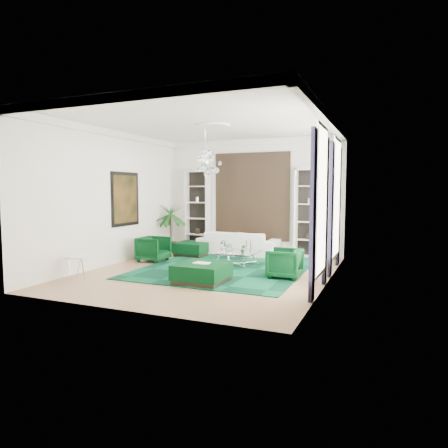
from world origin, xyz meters
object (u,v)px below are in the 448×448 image
at_px(coffee_table, 236,259).
at_px(armchair_right, 285,263).
at_px(sofa, 238,243).
at_px(armchair_left, 153,249).
at_px(side_table, 77,268).
at_px(ottoman_side, 192,249).
at_px(palm, 171,221).
at_px(ottoman_front, 202,273).

bearing_deg(coffee_table, armchair_right, -29.59).
distance_m(sofa, armchair_left, 2.84).
bearing_deg(sofa, side_table, 64.88).
xyz_separation_m(ottoman_side, palm, (-1.06, 0.44, 0.85)).
height_order(sofa, coffee_table, sofa).
height_order(armchair_right, ottoman_side, armchair_right).
distance_m(armchair_left, armchair_right, 4.21).
distance_m(sofa, armchair_right, 3.59).
bearing_deg(armchair_left, ottoman_front, -126.78).
bearing_deg(coffee_table, ottoman_front, -90.66).
relative_size(armchair_left, coffee_table, 0.67).
relative_size(coffee_table, palm, 0.57).
xyz_separation_m(armchair_left, palm, (-0.47, 1.81, 0.70)).
xyz_separation_m(armchair_right, side_table, (-4.52, -2.05, -0.09)).
distance_m(ottoman_front, palm, 4.82).
bearing_deg(palm, armchair_left, -75.52).
bearing_deg(armchair_left, armchair_right, -99.44).
relative_size(armchair_left, palm, 0.38).
xyz_separation_m(armchair_right, palm, (-4.62, 2.50, 0.71)).
distance_m(armchair_left, coffee_table, 2.56).
height_order(ottoman_side, side_table, side_table).
bearing_deg(ottoman_side, coffee_table, -30.42).
bearing_deg(side_table, coffee_table, 45.58).
height_order(coffee_table, side_table, side_table).
xyz_separation_m(armchair_left, ottoman_side, (0.59, 1.37, -0.15)).
bearing_deg(ottoman_side, armchair_right, -30.05).
bearing_deg(coffee_table, palm, 152.25).
xyz_separation_m(ottoman_front, side_table, (-2.88, -0.86, 0.05)).
distance_m(armchair_right, coffee_table, 1.86).
height_order(armchair_right, side_table, armchair_right).
height_order(ottoman_front, palm, palm).
bearing_deg(armchair_left, sofa, -42.13).
relative_size(side_table, palm, 0.27).
xyz_separation_m(sofa, ottoman_front, (0.61, -3.99, -0.16)).
bearing_deg(sofa, coffee_table, 108.67).
bearing_deg(armchair_right, sofa, -141.20).
bearing_deg(palm, sofa, 7.16).
height_order(sofa, side_table, sofa).
xyz_separation_m(coffee_table, ottoman_front, (-0.02, -2.11, 0.02)).
relative_size(coffee_table, side_table, 2.13).
bearing_deg(palm, ottoman_front, -51.04).
bearing_deg(armchair_left, side_table, 172.38).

